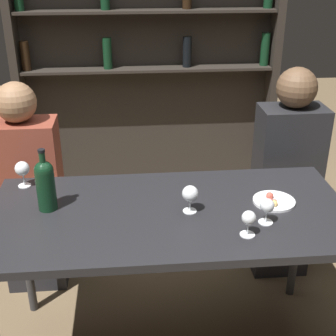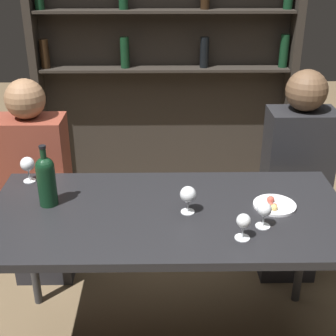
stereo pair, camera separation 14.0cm
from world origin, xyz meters
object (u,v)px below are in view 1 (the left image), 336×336
Objects in this scene: seated_person_right at (286,181)px; wine_glass_3 at (249,219)px; wine_bottle at (45,183)px; wine_glass_1 at (190,194)px; wine_glass_0 at (22,169)px; wine_glass_2 at (267,207)px; food_plate_0 at (273,201)px; seated_person_left at (29,195)px.

wine_glass_3 is at bearing -118.73° from seated_person_right.
wine_glass_3 is (0.81, -0.28, -0.05)m from wine_bottle.
wine_bottle is 0.62m from wine_glass_1.
seated_person_right is (1.38, 0.27, -0.26)m from wine_glass_0.
seated_person_right is (1.24, 0.50, -0.30)m from wine_bottle.
wine_glass_2 is 1.02× the size of wine_glass_3.
food_plate_0 is at bearing -13.12° from wine_glass_0.
seated_person_right reaches higher than seated_person_left.
food_plate_0 is (1.13, -0.26, -0.08)m from wine_glass_0.
wine_glass_0 is at bearing 157.95° from wine_glass_1.
seated_person_right is (0.33, 0.70, -0.25)m from wine_glass_2.
wine_glass_2 is at bearing 40.67° from wine_glass_3.
seated_person_left is at bearing 100.68° from wine_glass_0.
wine_bottle reaches higher than wine_glass_1.
wine_glass_2 is at bearing -21.88° from wine_glass_0.
wine_bottle is at bearing -158.05° from seated_person_right.
wine_glass_3 is (0.20, -0.20, -0.01)m from wine_glass_1.
seated_person_right is at bearing 64.61° from wine_glass_2.
wine_glass_1 reaches higher than wine_glass_3.
food_plate_0 is (0.99, -0.04, -0.12)m from wine_bottle.
wine_glass_0 is at bearing 122.37° from wine_bottle.
wine_glass_1 is 0.29m from wine_glass_3.
wine_bottle is 2.58× the size of wine_glass_3.
wine_bottle reaches higher than food_plate_0.
seated_person_right reaches higher than wine_glass_1.
wine_glass_0 is 1.14× the size of wine_glass_2.
wine_glass_3 is 0.92m from seated_person_right.
wine_glass_3 is at bearing -44.79° from wine_glass_1.
wine_glass_2 is (0.91, -0.20, -0.05)m from wine_bottle.
food_plate_0 is 1.32m from seated_person_left.
wine_glass_0 is 0.10× the size of seated_person_right.
seated_person_right is at bearing -0.00° from seated_person_left.
wine_bottle is 0.22× the size of seated_person_right.
wine_glass_2 is at bearing -12.25° from wine_bottle.
wine_glass_2 is (1.05, -0.42, -0.01)m from wine_glass_0.
wine_glass_0 is 0.81m from wine_glass_1.
wine_glass_1 is (0.75, -0.30, -0.00)m from wine_glass_0.
wine_glass_1 is at bearing 135.21° from wine_glass_3.
seated_person_left reaches higher than wine_glass_0.
seated_person_right is at bearing 21.95° from wine_bottle.
seated_person_left is (-0.80, 0.58, -0.28)m from wine_glass_1.
wine_glass_3 is (-0.10, -0.08, -0.00)m from wine_glass_2.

